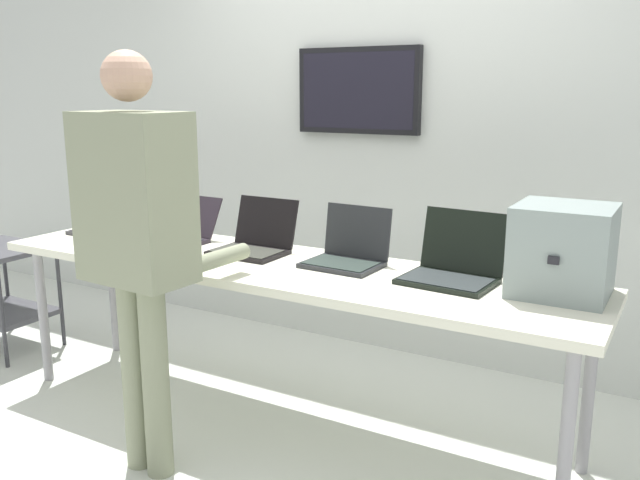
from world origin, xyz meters
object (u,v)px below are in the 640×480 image
laptop_station_4 (453,265)px  storage_cart (3,281)px  laptop_station_3 (348,252)px  laptop_station_1 (177,231)px  person (138,228)px  workbench (276,274)px  coffee_mug (115,244)px  equipment_box (563,250)px  laptop_station_0 (109,221)px  laptop_station_2 (255,241)px

laptop_station_4 → storage_cart: bearing=-176.2°
laptop_station_3 → laptop_station_4: size_ratio=0.88×
laptop_station_4 → storage_cart: 2.81m
laptop_station_4 → laptop_station_1: bearing=-180.0°
person → workbench: bearing=69.4°
laptop_station_4 → laptop_station_3: bearing=179.1°
coffee_mug → storage_cart: coffee_mug is taller
laptop_station_1 → laptop_station_3: bearing=0.5°
workbench → equipment_box: (1.23, 0.15, 0.23)m
laptop_station_4 → laptop_station_0: bearing=-179.4°
laptop_station_4 → person: size_ratio=0.23×
coffee_mug → workbench: bearing=18.0°
equipment_box → storage_cart: equipment_box is taller
laptop_station_0 → person: bearing=-37.3°
laptop_station_3 → laptop_station_1: bearing=-179.5°
laptop_station_0 → laptop_station_2: size_ratio=0.88×
laptop_station_4 → person: (-1.04, -0.75, 0.19)m
laptop_station_0 → laptop_station_3: 1.49m
laptop_station_0 → person: person is taller
laptop_station_1 → laptop_station_2: 0.51m
workbench → laptop_station_3: 0.35m
workbench → equipment_box: 1.26m
laptop_station_2 → laptop_station_4: bearing=0.5°
laptop_station_1 → laptop_station_3: laptop_station_3 is taller
laptop_station_0 → coffee_mug: 0.55m
person → storage_cart: (-1.73, 0.57, -0.61)m
laptop_station_2 → storage_cart: size_ratio=0.54×
laptop_station_2 → person: bearing=-92.3°
equipment_box → laptop_station_3: equipment_box is taller
laptop_station_0 → workbench: bearing=-5.2°
laptop_station_2 → storage_cart: laptop_station_2 is taller
person → laptop_station_0: bearing=142.7°
laptop_station_4 → coffee_mug: size_ratio=3.99×
equipment_box → laptop_station_4: bearing=-176.9°
laptop_station_0 → laptop_station_1: laptop_station_0 is taller
laptop_station_4 → storage_cart: laptop_station_4 is taller
equipment_box → storage_cart: bearing=-176.3°
person → coffee_mug: (-0.54, 0.37, -0.20)m
laptop_station_4 → coffee_mug: 1.62m
equipment_box → laptop_station_2: (-1.43, -0.03, -0.12)m
coffee_mug → laptop_station_2: bearing=33.1°
workbench → person: bearing=-110.6°
laptop_station_2 → coffee_mug: bearing=-146.9°
person → coffee_mug: size_ratio=17.35×
laptop_station_2 → person: size_ratio=0.20×
laptop_station_1 → coffee_mug: bearing=-98.9°
storage_cart → coffee_mug: bearing=-9.2°
workbench → storage_cart: bearing=-178.4°
equipment_box → laptop_station_1: (-1.94, -0.02, -0.12)m
equipment_box → laptop_station_3: bearing=-179.1°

